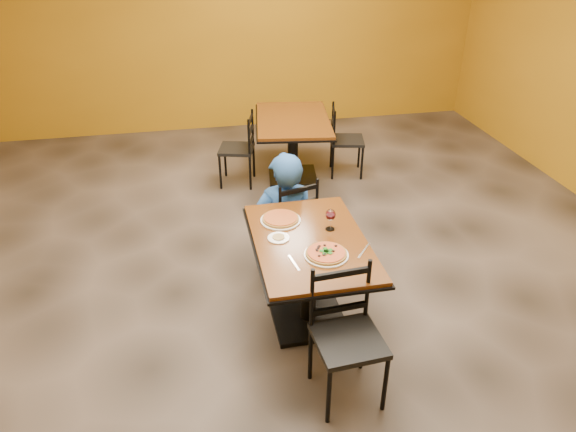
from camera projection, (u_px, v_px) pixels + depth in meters
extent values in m
cube|color=black|center=(295.00, 282.00, 4.62)|extent=(7.00, 8.00, 0.01)
cube|color=#AB7613|center=(235.00, 21.00, 7.27)|extent=(7.00, 0.01, 3.00)
cube|color=#5C2A0E|center=(310.00, 242.00, 3.83)|extent=(0.80, 1.20, 0.03)
cube|color=black|center=(310.00, 245.00, 3.84)|extent=(0.83, 1.23, 0.02)
cylinder|color=black|center=(309.00, 282.00, 4.01)|extent=(0.12, 0.12, 0.66)
cube|color=black|center=(308.00, 318.00, 4.19)|extent=(0.55, 0.55, 0.04)
cube|color=#5C2A0E|center=(293.00, 120.00, 6.08)|extent=(0.98, 1.33, 0.03)
cube|color=black|center=(293.00, 122.00, 6.09)|extent=(1.02, 1.37, 0.02)
cylinder|color=black|center=(293.00, 149.00, 6.26)|extent=(0.12, 0.12, 0.66)
cube|color=black|center=(293.00, 176.00, 6.44)|extent=(0.64, 0.64, 0.04)
imported|color=navy|center=(285.00, 211.00, 4.62)|extent=(0.56, 0.37, 1.09)
cylinder|color=white|center=(326.00, 255.00, 3.65)|extent=(0.31, 0.31, 0.01)
cylinder|color=maroon|center=(326.00, 253.00, 3.64)|extent=(0.28, 0.28, 0.02)
cylinder|color=white|center=(281.00, 220.00, 4.06)|extent=(0.31, 0.31, 0.01)
cylinder|color=#B66523|center=(281.00, 218.00, 4.05)|extent=(0.28, 0.28, 0.02)
cylinder|color=white|center=(279.00, 238.00, 3.84)|extent=(0.16, 0.16, 0.01)
cylinder|color=#A68850|center=(279.00, 237.00, 3.83)|extent=(0.09, 0.09, 0.01)
cube|color=silver|center=(294.00, 263.00, 3.57)|extent=(0.05, 0.19, 0.00)
cube|color=silver|center=(364.00, 251.00, 3.70)|extent=(0.14, 0.17, 0.00)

